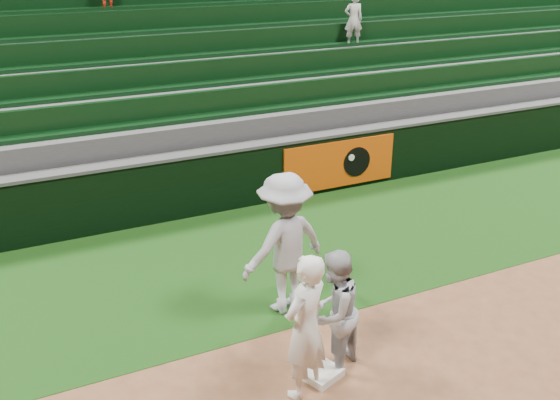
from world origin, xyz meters
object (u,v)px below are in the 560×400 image
object	(u,v)px
first_base	(320,372)
first_baseman	(305,327)
baserunner	(334,312)
base_coach	(285,244)

from	to	relation	value
first_base	first_baseman	distance (m)	0.93
first_baseman	baserunner	xyz separation A→B (m)	(0.52, 0.26, -0.10)
first_base	base_coach	xyz separation A→B (m)	(0.27, 1.57, 0.99)
first_base	first_baseman	bearing A→B (deg)	-151.60
first_base	first_baseman	size ratio (longest dim) A/B	0.24
first_baseman	base_coach	size ratio (longest dim) A/B	0.88
first_baseman	base_coach	xyz separation A→B (m)	(0.58, 1.73, 0.13)
base_coach	baserunner	bearing A→B (deg)	76.08
first_base	base_coach	world-z (taller)	base_coach
first_base	baserunner	size ratio (longest dim) A/B	0.27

